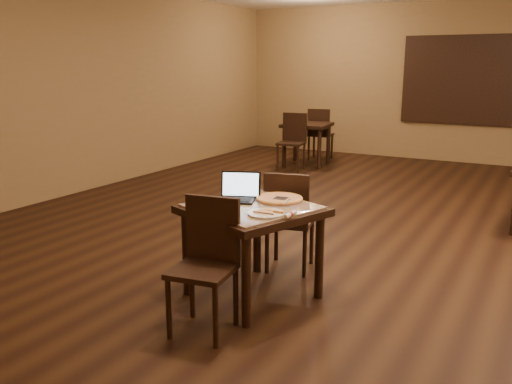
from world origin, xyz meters
The scene contains 17 objects.
ground centered at (0.00, 0.00, 0.00)m, with size 10.00×10.00×0.00m, color black.
wall_back centered at (0.00, 5.00, 1.50)m, with size 8.00×0.02×3.00m, color olive.
wall_left centered at (-4.00, 0.00, 1.50)m, with size 0.02×10.00×3.00m, color olive.
mural centered at (0.50, 4.96, 1.55)m, with size 2.34×0.05×1.64m.
tiled_table centered at (0.05, -2.32, 0.66)m, with size 1.18×1.18×0.76m.
chair_main_near centered at (0.04, -2.93, 0.53)m, with size 0.47×0.47×0.95m.
chair_main_far centered at (0.07, -1.69, 0.52)m, with size 0.48×0.48×0.93m.
laptop centered at (-0.15, -2.21, 0.82)m, with size 0.39×0.36×0.22m.
plate centered at (0.27, -2.50, 0.77)m, with size 0.28×0.28×0.02m, color white.
pizza_slice centered at (0.27, -2.50, 0.79)m, with size 0.19×0.19×0.02m, color beige, non-canonical shape.
pizza_pan centered at (0.17, -2.08, 0.77)m, with size 0.37×0.37×0.01m, color silver.
pizza_whole centered at (0.17, -2.08, 0.78)m, with size 0.38×0.38×0.03m.
spatula centered at (0.19, -2.10, 0.79)m, with size 0.11×0.26×0.01m, color silver.
napkin_roll centered at (0.45, -2.46, 0.78)m, with size 0.04×0.15×0.04m.
other_table_b centered at (-1.98, 3.31, 0.64)m, with size 0.93×0.93×0.78m.
other_table_b_chair_near centered at (-1.99, 2.73, 0.57)m, with size 0.49×0.49×1.00m.
other_table_b_chair_far centered at (-1.97, 3.90, 0.57)m, with size 0.49×0.49×1.00m.
Camera 1 is at (2.09, -5.90, 1.86)m, focal length 38.00 mm.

